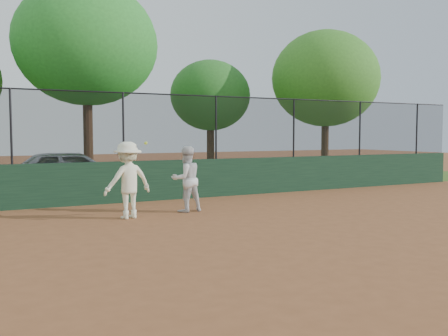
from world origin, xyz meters
name	(u,v)px	position (x,y,z in m)	size (l,w,h in m)	color
ground	(240,239)	(0.00, 0.00, 0.00)	(80.00, 80.00, 0.00)	brown
back_wall	(141,181)	(0.00, 6.00, 0.60)	(26.00, 0.20, 1.20)	#1A3923
grass_strip	(94,183)	(0.00, 12.00, 0.00)	(36.00, 12.00, 0.01)	#335119
parked_car	(73,172)	(-1.52, 8.31, 0.75)	(1.78, 4.42, 1.50)	#A6AAB0
player_second	(186,179)	(0.42, 3.57, 0.84)	(0.82, 0.64, 1.69)	silver
player_main	(128,180)	(-1.19, 3.30, 0.91)	(1.28, 0.88, 1.82)	white
fence_assembly	(139,126)	(-0.03, 6.00, 2.24)	(26.00, 0.06, 2.00)	black
tree_2	(86,44)	(-0.39, 11.11, 5.37)	(5.38, 4.89, 7.71)	#432918
tree_3	(210,96)	(5.86, 13.29, 3.79)	(3.87, 3.52, 5.48)	#3F2615
tree_4	(326,79)	(10.69, 10.72, 4.58)	(5.24, 4.76, 6.86)	#402917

